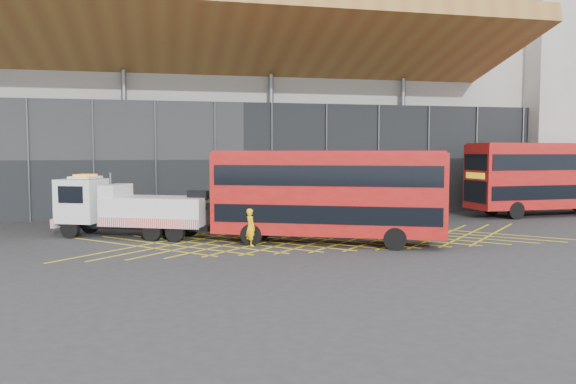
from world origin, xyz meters
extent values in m
plane|color=#29292C|center=(0.00, 0.00, 0.00)|extent=(120.00, 120.00, 0.00)
cube|color=yellow|center=(-4.80, 0.00, 0.01)|extent=(7.16, 7.16, 0.01)
cube|color=yellow|center=(-4.80, 0.00, 0.01)|extent=(7.16, 7.16, 0.01)
cube|color=yellow|center=(-3.20, 0.00, 0.01)|extent=(7.16, 7.16, 0.01)
cube|color=yellow|center=(-3.20, 0.00, 0.01)|extent=(7.16, 7.16, 0.01)
cube|color=yellow|center=(-1.60, 0.00, 0.01)|extent=(7.16, 7.16, 0.01)
cube|color=yellow|center=(-1.60, 0.00, 0.01)|extent=(7.16, 7.16, 0.01)
cube|color=yellow|center=(0.00, 0.00, 0.01)|extent=(7.16, 7.16, 0.01)
cube|color=yellow|center=(0.00, 0.00, 0.01)|extent=(7.16, 7.16, 0.01)
cube|color=yellow|center=(1.60, 0.00, 0.01)|extent=(7.16, 7.16, 0.01)
cube|color=yellow|center=(1.60, 0.00, 0.01)|extent=(7.16, 7.16, 0.01)
cube|color=yellow|center=(3.20, 0.00, 0.01)|extent=(7.16, 7.16, 0.01)
cube|color=yellow|center=(3.20, 0.00, 0.01)|extent=(7.16, 7.16, 0.01)
cube|color=yellow|center=(4.80, 0.00, 0.01)|extent=(7.16, 7.16, 0.01)
cube|color=yellow|center=(4.80, 0.00, 0.01)|extent=(7.16, 7.16, 0.01)
cube|color=yellow|center=(6.40, 0.00, 0.01)|extent=(7.16, 7.16, 0.01)
cube|color=yellow|center=(6.40, 0.00, 0.01)|extent=(7.16, 7.16, 0.01)
cube|color=yellow|center=(8.00, 0.00, 0.01)|extent=(7.16, 7.16, 0.01)
cube|color=yellow|center=(8.00, 0.00, 0.01)|extent=(7.16, 7.16, 0.01)
cube|color=yellow|center=(9.60, 0.00, 0.01)|extent=(7.16, 7.16, 0.01)
cube|color=yellow|center=(9.60, 0.00, 0.01)|extent=(7.16, 7.16, 0.01)
cube|color=yellow|center=(11.20, 0.00, 0.01)|extent=(7.16, 7.16, 0.01)
cube|color=yellow|center=(11.20, 0.00, 0.01)|extent=(7.16, 7.16, 0.01)
cube|color=yellow|center=(12.80, 0.00, 0.01)|extent=(7.16, 7.16, 0.01)
cube|color=yellow|center=(12.80, 0.00, 0.01)|extent=(7.16, 7.16, 0.01)
cube|color=yellow|center=(14.40, 0.00, 0.01)|extent=(7.16, 7.16, 0.01)
cube|color=yellow|center=(14.40, 0.00, 0.01)|extent=(7.16, 7.16, 0.01)
cube|color=gray|center=(2.00, 19.00, 9.00)|extent=(55.00, 14.00, 18.00)
cube|color=black|center=(2.00, 11.70, 4.00)|extent=(55.00, 0.80, 8.00)
cube|color=#925E2A|center=(0.00, 8.00, 11.50)|extent=(40.00, 11.93, 4.07)
cylinder|color=#595B60|center=(-6.00, 11.50, 5.00)|extent=(0.36, 0.36, 10.00)
cylinder|color=#595B60|center=(4.00, 11.50, 5.00)|extent=(0.36, 0.36, 10.00)
cylinder|color=#595B60|center=(14.00, 11.50, 5.00)|extent=(0.36, 0.36, 10.00)
cube|color=gray|center=(32.00, 16.00, 10.00)|extent=(15.00, 12.00, 20.00)
cube|color=black|center=(-5.03, 2.92, 0.63)|extent=(8.10, 4.32, 0.31)
cube|color=white|center=(-7.80, 4.18, 1.92)|extent=(2.88, 2.92, 2.32)
cube|color=black|center=(-8.79, 4.63, 2.32)|extent=(0.85, 1.81, 0.98)
cube|color=red|center=(-8.82, 4.64, 0.76)|extent=(1.16, 2.21, 0.49)
cube|color=orange|center=(-7.64, 4.10, 3.29)|extent=(1.18, 1.31, 0.11)
cube|color=white|center=(-3.89, 2.41, 1.47)|extent=(5.97, 4.33, 1.43)
cube|color=red|center=(-4.36, 1.36, 0.94)|extent=(5.07, 2.34, 0.49)
cube|color=white|center=(-6.01, 3.37, 2.50)|extent=(1.70, 2.32, 0.63)
cube|color=black|center=(-1.77, 1.45, 2.32)|extent=(1.16, 0.85, 0.45)
cube|color=black|center=(-0.96, 1.08, 1.88)|extent=(1.91, 1.09, 0.97)
cylinder|color=black|center=(-8.35, 3.40, 0.49)|extent=(1.02, 0.69, 0.98)
cylinder|color=black|center=(-7.57, 5.11, 0.49)|extent=(1.02, 0.69, 0.98)
cylinder|color=black|center=(-2.98, 0.96, 0.49)|extent=(1.02, 0.69, 0.98)
cylinder|color=black|center=(-2.20, 2.67, 0.49)|extent=(1.02, 0.69, 0.98)
cylinder|color=#595B60|center=(-6.37, 4.51, 2.41)|extent=(0.13, 0.13, 1.97)
cube|color=#9E0F0C|center=(4.38, -1.35, 2.52)|extent=(11.38, 6.89, 3.98)
cube|color=black|center=(4.38, -1.35, 1.59)|extent=(10.99, 6.77, 0.87)
cube|color=black|center=(4.38, -1.35, 3.43)|extent=(10.99, 6.77, 0.97)
cube|color=black|center=(-0.81, 0.91, 1.64)|extent=(0.97, 2.13, 1.33)
cube|color=black|center=(-0.81, 0.91, 3.43)|extent=(0.97, 2.13, 0.97)
cube|color=yellow|center=(-0.82, 0.91, 2.61)|extent=(0.78, 1.70, 0.36)
cube|color=#9E0F0C|center=(4.38, -1.35, 4.54)|extent=(11.09, 6.61, 0.12)
cylinder|color=black|center=(0.63, -0.98, 0.53)|extent=(1.10, 0.71, 1.07)
cylinder|color=black|center=(1.55, 1.15, 0.53)|extent=(1.10, 0.71, 1.07)
cylinder|color=black|center=(6.93, -3.72, 0.53)|extent=(1.10, 0.71, 1.07)
cylinder|color=black|center=(7.85, -1.59, 0.53)|extent=(1.10, 0.71, 1.07)
cube|color=#9E0F0C|center=(23.62, 7.18, 2.82)|extent=(12.77, 3.65, 4.45)
cube|color=black|center=(23.62, 7.18, 1.78)|extent=(12.27, 3.68, 0.98)
cube|color=black|center=(23.62, 7.18, 3.84)|extent=(12.27, 3.68, 1.09)
cube|color=black|center=(17.30, 6.82, 1.84)|extent=(0.21, 2.57, 1.49)
cube|color=black|center=(17.30, 6.82, 3.84)|extent=(0.21, 2.57, 1.09)
cube|color=yellow|center=(17.29, 6.82, 2.93)|extent=(0.18, 2.05, 0.40)
cube|color=#9E0F0C|center=(23.62, 7.18, 5.08)|extent=(12.50, 3.40, 0.14)
cylinder|color=black|center=(19.69, 5.64, 0.60)|extent=(1.21, 0.41, 1.19)
cylinder|color=black|center=(19.54, 8.26, 0.60)|extent=(1.21, 0.41, 1.19)
imported|color=yellow|center=(0.56, -1.13, 0.91)|extent=(0.62, 0.77, 1.83)
camera|label=1|loc=(-3.52, -27.76, 4.57)|focal=35.00mm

